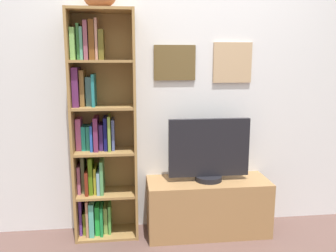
# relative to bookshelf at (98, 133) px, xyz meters

# --- Properties ---
(back_wall) EXTENTS (4.80, 0.08, 2.59)m
(back_wall) POSITION_rel_bookshelf_xyz_m (0.60, 0.14, 0.44)
(back_wall) COLOR silver
(back_wall) RESTS_ON ground
(bookshelf) EXTENTS (0.50, 0.27, 1.79)m
(bookshelf) POSITION_rel_bookshelf_xyz_m (0.00, 0.00, 0.00)
(bookshelf) COLOR olive
(bookshelf) RESTS_ON ground
(tv_stand) EXTENTS (0.99, 0.38, 0.45)m
(tv_stand) POSITION_rel_bookshelf_xyz_m (0.88, -0.09, -0.63)
(tv_stand) COLOR #9A7044
(tv_stand) RESTS_ON ground
(television) EXTENTS (0.65, 0.22, 0.51)m
(television) POSITION_rel_bookshelf_xyz_m (0.88, -0.09, -0.15)
(television) COLOR black
(television) RESTS_ON tv_stand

